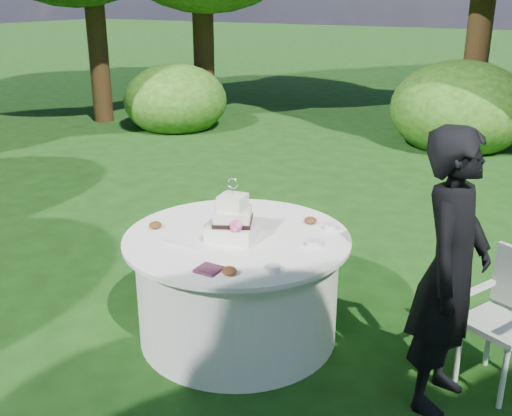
{
  "coord_description": "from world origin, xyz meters",
  "views": [
    {
      "loc": [
        2.0,
        -3.22,
        2.34
      ],
      "look_at": [
        0.15,
        0.0,
        1.0
      ],
      "focal_mm": 42.0,
      "sensor_mm": 36.0,
      "label": 1
    }
  ],
  "objects_px": {
    "table": "(238,286)",
    "chair": "(510,310)",
    "cake": "(233,222)",
    "guest": "(450,273)",
    "napkins": "(209,269)"
  },
  "relations": [
    {
      "from": "table",
      "to": "chair",
      "type": "relative_size",
      "value": 1.78
    },
    {
      "from": "cake",
      "to": "chair",
      "type": "distance_m",
      "value": 1.83
    },
    {
      "from": "guest",
      "to": "chair",
      "type": "xyz_separation_m",
      "value": [
        0.31,
        0.36,
        -0.33
      ]
    },
    {
      "from": "napkins",
      "to": "guest",
      "type": "bearing_deg",
      "value": 22.48
    },
    {
      "from": "chair",
      "to": "guest",
      "type": "bearing_deg",
      "value": -130.19
    },
    {
      "from": "guest",
      "to": "chair",
      "type": "height_order",
      "value": "guest"
    },
    {
      "from": "cake",
      "to": "guest",
      "type": "bearing_deg",
      "value": 0.68
    },
    {
      "from": "napkins",
      "to": "table",
      "type": "distance_m",
      "value": 0.69
    },
    {
      "from": "napkins",
      "to": "cake",
      "type": "bearing_deg",
      "value": 106.06
    },
    {
      "from": "table",
      "to": "chair",
      "type": "xyz_separation_m",
      "value": [
        1.74,
        0.35,
        0.13
      ]
    },
    {
      "from": "guest",
      "to": "cake",
      "type": "distance_m",
      "value": 1.44
    },
    {
      "from": "table",
      "to": "napkins",
      "type": "bearing_deg",
      "value": -75.79
    },
    {
      "from": "napkins",
      "to": "guest",
      "type": "height_order",
      "value": "guest"
    },
    {
      "from": "napkins",
      "to": "chair",
      "type": "distance_m",
      "value": 1.85
    },
    {
      "from": "guest",
      "to": "table",
      "type": "height_order",
      "value": "guest"
    }
  ]
}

